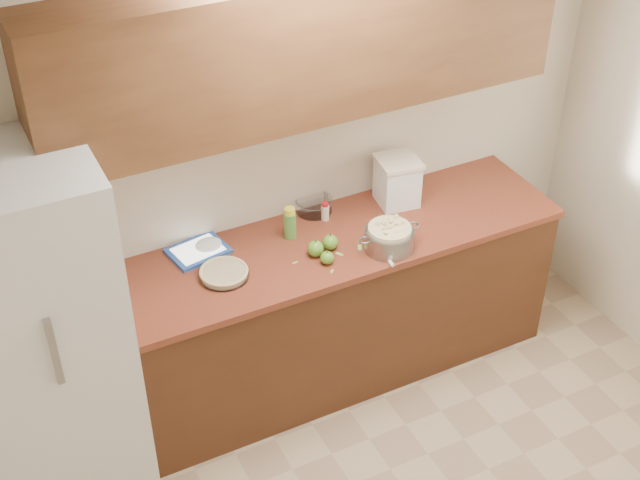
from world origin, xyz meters
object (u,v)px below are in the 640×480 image
pie (224,273)px  tablet (198,251)px  flour_canister (397,181)px  colander (389,238)px

pie → tablet: 0.25m
tablet → flour_canister: bearing=-12.8°
pie → tablet: bearing=100.6°
pie → colander: (0.84, -0.16, 0.04)m
colander → flour_canister: (0.25, 0.35, 0.08)m
pie → colander: bearing=-10.7°
pie → tablet: pie is taller
pie → colander: 0.86m
colander → flour_canister: size_ratio=1.27×
colander → pie: bearing=169.3°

